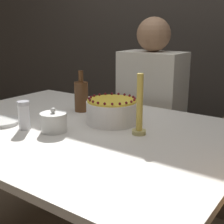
{
  "coord_description": "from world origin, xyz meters",
  "views": [
    {
      "loc": [
        0.93,
        -1.02,
        1.2
      ],
      "look_at": [
        0.1,
        0.14,
        0.81
      ],
      "focal_mm": 50.0,
      "sensor_mm": 36.0,
      "label": 1
    }
  ],
  "objects_px": {
    "sugar_bowl": "(54,122)",
    "candle": "(140,110)",
    "sugar_shaker": "(24,115)",
    "bottle": "(81,96)",
    "cake": "(112,111)",
    "person_man_blue_shirt": "(150,127)"
  },
  "relations": [
    {
      "from": "person_man_blue_shirt",
      "to": "cake",
      "type": "bearing_deg",
      "value": 100.07
    },
    {
      "from": "cake",
      "to": "bottle",
      "type": "xyz_separation_m",
      "value": [
        -0.26,
        0.08,
        0.03
      ]
    },
    {
      "from": "bottle",
      "to": "person_man_blue_shirt",
      "type": "relative_size",
      "value": 0.18
    },
    {
      "from": "sugar_shaker",
      "to": "bottle",
      "type": "relative_size",
      "value": 0.58
    },
    {
      "from": "sugar_bowl",
      "to": "candle",
      "type": "bearing_deg",
      "value": 29.62
    },
    {
      "from": "candle",
      "to": "person_man_blue_shirt",
      "type": "distance_m",
      "value": 0.78
    },
    {
      "from": "cake",
      "to": "sugar_shaker",
      "type": "bearing_deg",
      "value": -130.6
    },
    {
      "from": "sugar_shaker",
      "to": "bottle",
      "type": "xyz_separation_m",
      "value": [
        0.01,
        0.38,
        0.02
      ]
    },
    {
      "from": "candle",
      "to": "sugar_bowl",
      "type": "bearing_deg",
      "value": -150.38
    },
    {
      "from": "person_man_blue_shirt",
      "to": "sugar_bowl",
      "type": "bearing_deg",
      "value": 87.92
    },
    {
      "from": "sugar_shaker",
      "to": "candle",
      "type": "bearing_deg",
      "value": 27.72
    },
    {
      "from": "cake",
      "to": "candle",
      "type": "xyz_separation_m",
      "value": [
        0.19,
        -0.07,
        0.05
      ]
    },
    {
      "from": "sugar_bowl",
      "to": "bottle",
      "type": "distance_m",
      "value": 0.35
    },
    {
      "from": "bottle",
      "to": "person_man_blue_shirt",
      "type": "bearing_deg",
      "value": 73.1
    },
    {
      "from": "sugar_shaker",
      "to": "candle",
      "type": "distance_m",
      "value": 0.52
    },
    {
      "from": "candle",
      "to": "bottle",
      "type": "bearing_deg",
      "value": 162.22
    },
    {
      "from": "sugar_bowl",
      "to": "candle",
      "type": "height_order",
      "value": "candle"
    },
    {
      "from": "bottle",
      "to": "sugar_shaker",
      "type": "bearing_deg",
      "value": -90.88
    },
    {
      "from": "cake",
      "to": "bottle",
      "type": "height_order",
      "value": "bottle"
    },
    {
      "from": "sugar_shaker",
      "to": "candle",
      "type": "xyz_separation_m",
      "value": [
        0.46,
        0.24,
        0.04
      ]
    },
    {
      "from": "sugar_bowl",
      "to": "sugar_shaker",
      "type": "distance_m",
      "value": 0.14
    },
    {
      "from": "sugar_bowl",
      "to": "person_man_blue_shirt",
      "type": "relative_size",
      "value": 0.09
    }
  ]
}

